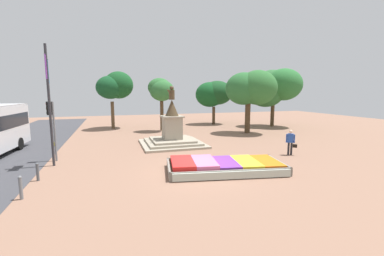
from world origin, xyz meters
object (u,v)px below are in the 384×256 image
at_px(pedestrian_with_handbag, 291,141).
at_px(kerb_bollard_mid_a, 21,187).
at_px(flower_planter, 223,166).
at_px(traffic_light_mid_block, 52,120).
at_px(banner_pole, 49,101).
at_px(statue_monument, 172,134).
at_px(kerb_bollard_mid_b, 37,171).

relative_size(pedestrian_with_handbag, kerb_bollard_mid_a, 1.77).
bearing_deg(kerb_bollard_mid_a, pedestrian_with_handbag, 11.06).
bearing_deg(flower_planter, traffic_light_mid_block, 150.91).
height_order(banner_pole, kerb_bollard_mid_a, banner_pole).
bearing_deg(pedestrian_with_handbag, flower_planter, -161.34).
height_order(flower_planter, traffic_light_mid_block, traffic_light_mid_block).
xyz_separation_m(pedestrian_with_handbag, kerb_bollard_mid_a, (-14.84, -2.90, -0.45)).
bearing_deg(statue_monument, banner_pole, -154.44).
relative_size(statue_monument, kerb_bollard_mid_a, 5.08).
xyz_separation_m(banner_pole, pedestrian_with_handbag, (14.60, -1.92, -2.76)).
bearing_deg(traffic_light_mid_block, banner_pole, -81.20).
height_order(statue_monument, traffic_light_mid_block, statue_monument).
distance_m(statue_monument, traffic_light_mid_block, 8.56).
bearing_deg(traffic_light_mid_block, pedestrian_with_handbag, -11.71).
bearing_deg(kerb_bollard_mid_a, kerb_bollard_mid_b, 88.71).
bearing_deg(traffic_light_mid_block, kerb_bollard_mid_a, -90.63).
relative_size(kerb_bollard_mid_a, kerb_bollard_mid_b, 1.09).
bearing_deg(banner_pole, traffic_light_mid_block, 98.80).
distance_m(traffic_light_mid_block, kerb_bollard_mid_a, 6.29).
xyz_separation_m(traffic_light_mid_block, kerb_bollard_mid_b, (-0.02, -3.74, -2.04)).
distance_m(flower_planter, traffic_light_mid_block, 10.54).
xyz_separation_m(statue_monument, traffic_light_mid_block, (-7.99, -2.60, 1.62)).
relative_size(pedestrian_with_handbag, kerb_bollard_mid_b, 1.93).
bearing_deg(flower_planter, pedestrian_with_handbag, 18.66).
bearing_deg(pedestrian_with_handbag, traffic_light_mid_block, 168.29).
xyz_separation_m(statue_monument, kerb_bollard_mid_b, (-8.01, -6.34, -0.42)).
bearing_deg(banner_pole, pedestrian_with_handbag, -7.50).
xyz_separation_m(kerb_bollard_mid_a, kerb_bollard_mid_b, (0.05, 2.22, -0.04)).
distance_m(traffic_light_mid_block, kerb_bollard_mid_b, 4.26).
xyz_separation_m(flower_planter, traffic_light_mid_block, (-9.01, 5.01, 2.22)).
distance_m(banner_pole, kerb_bollard_mid_a, 5.80).
distance_m(traffic_light_mid_block, banner_pole, 1.68).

